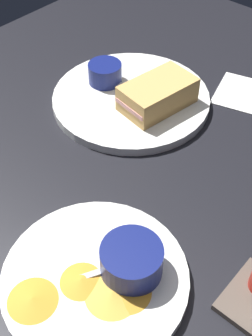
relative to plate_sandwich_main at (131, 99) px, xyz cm
name	(u,v)px	position (x,y,z in cm)	size (l,w,h in cm)	color
ground_plane	(165,164)	(7.23, 13.92, -2.30)	(110.00, 110.00, 3.00)	black
plate_sandwich_main	(131,99)	(0.00, 0.00, 0.00)	(28.96, 28.96, 1.60)	white
sandwich_half_near	(158,94)	(-0.85, 5.44, 3.20)	(14.20, 9.56, 4.80)	tan
ramekin_dark_sauce	(105,72)	(-0.01, -6.52, 2.85)	(6.30, 6.30, 3.80)	navy
spoon_by_dark_ramekin	(128,89)	(-0.59, -1.34, 1.16)	(2.58, 9.96, 0.80)	silver
plate_chips_companion	(95,278)	(31.14, 21.11, 0.00)	(23.88, 23.88, 1.60)	white
ramekin_light_gravy	(132,260)	(27.56, 24.10, 3.12)	(7.87, 7.87, 4.34)	navy
spoon_by_gravy_ramekin	(132,261)	(26.70, 23.46, 1.16)	(9.41, 5.92, 0.80)	silver
plantain_chip_scatter	(92,291)	(33.09, 22.63, 1.10)	(15.44, 14.80, 0.60)	gold
paper_napkin_folded	(243,93)	(-15.99, 14.32, -0.60)	(11.00, 9.00, 0.40)	white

